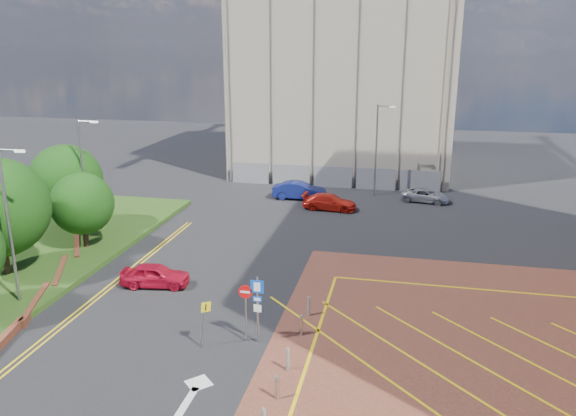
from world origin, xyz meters
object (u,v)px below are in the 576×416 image
(lamp_back, at_px, (377,147))
(tree_d, at_px, (66,180))
(warning_sign, at_px, (204,318))
(car_blue_back, at_px, (299,190))
(sign_cluster, at_px, (253,303))
(lamp_left_near, at_px, (9,220))
(car_red_back, at_px, (330,202))
(car_silver_back, at_px, (426,195))
(lamp_left_far, at_px, (84,174))
(tree_c, at_px, (82,204))
(car_red_left, at_px, (155,275))

(lamp_back, bearing_deg, tree_d, -143.91)
(warning_sign, height_order, car_blue_back, warning_sign)
(warning_sign, bearing_deg, car_blue_back, 91.33)
(sign_cluster, bearing_deg, lamp_left_near, 175.44)
(car_red_back, bearing_deg, lamp_left_near, 151.05)
(car_silver_back, bearing_deg, car_blue_back, 106.97)
(warning_sign, bearing_deg, sign_cluster, 24.71)
(lamp_left_far, bearing_deg, tree_d, 154.32)
(car_red_back, bearing_deg, tree_c, 135.21)
(car_blue_back, bearing_deg, sign_cluster, -175.14)
(lamp_back, distance_m, car_red_left, 25.00)
(tree_d, height_order, car_blue_back, tree_d)
(lamp_back, bearing_deg, tree_c, -134.32)
(lamp_left_far, bearing_deg, lamp_left_near, -78.69)
(tree_d, distance_m, warning_sign, 19.80)
(tree_d, height_order, sign_cluster, tree_d)
(car_red_left, height_order, car_red_back, car_red_left)
(tree_d, xyz_separation_m, car_red_back, (17.23, 9.68, -3.23))
(lamp_left_near, relative_size, warning_sign, 3.56)
(tree_d, height_order, lamp_left_far, lamp_left_far)
(tree_d, relative_size, lamp_back, 0.76)
(car_silver_back, bearing_deg, tree_d, 128.56)
(car_blue_back, bearing_deg, lamp_left_far, 136.54)
(lamp_left_far, distance_m, car_silver_back, 27.49)
(lamp_left_near, height_order, car_blue_back, lamp_left_near)
(tree_c, bearing_deg, car_silver_back, 37.27)
(sign_cluster, bearing_deg, car_red_back, 88.85)
(tree_c, height_order, lamp_back, lamp_back)
(tree_d, bearing_deg, sign_cluster, -35.58)
(lamp_left_far, bearing_deg, car_blue_back, 47.76)
(car_silver_back, bearing_deg, lamp_left_far, 132.52)
(lamp_back, distance_m, warning_sign, 28.68)
(tree_d, distance_m, sign_cluster, 20.74)
(tree_c, xyz_separation_m, lamp_left_near, (1.08, -8.00, 1.47))
(car_blue_back, bearing_deg, lamp_left_near, 155.35)
(tree_d, bearing_deg, lamp_left_far, -25.68)
(tree_d, relative_size, lamp_left_far, 0.76)
(tree_d, xyz_separation_m, lamp_back, (20.58, 15.00, 0.49))
(lamp_back, bearing_deg, car_blue_back, -157.41)
(lamp_left_far, distance_m, car_red_left, 10.71)
(warning_sign, height_order, car_red_left, warning_sign)
(lamp_left_near, relative_size, car_blue_back, 1.74)
(car_blue_back, bearing_deg, tree_c, 142.66)
(car_red_left, distance_m, car_silver_back, 25.84)
(car_red_left, bearing_deg, lamp_left_near, 114.68)
(tree_c, distance_m, warning_sign, 15.52)
(lamp_left_near, relative_size, lamp_back, 1.00)
(tree_d, bearing_deg, car_silver_back, 28.78)
(sign_cluster, height_order, car_blue_back, sign_cluster)
(warning_sign, relative_size, car_blue_back, 0.49)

